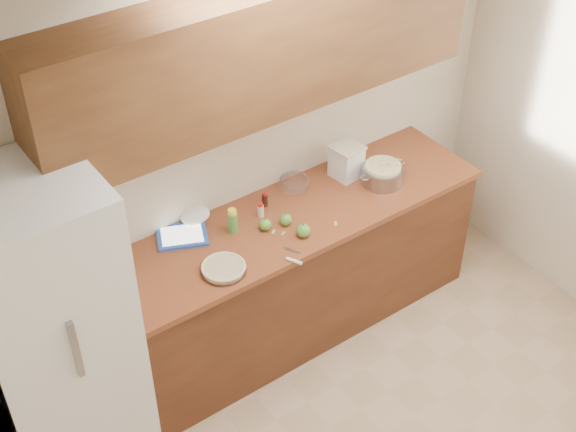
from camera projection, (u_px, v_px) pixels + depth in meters
room_shell at (475, 325)px, 3.52m from camera, size 3.60×3.60×3.60m
counter_run at (282, 278)px, 4.98m from camera, size 2.64×0.68×0.92m
upper_cabinets at (263, 51)px, 4.15m from camera, size 2.60×0.34×0.70m
fridge at (52, 332)px, 4.03m from camera, size 0.70×0.70×1.80m
pie at (224, 268)px, 4.34m from camera, size 0.25×0.25×0.04m
colander at (382, 174)px, 4.95m from camera, size 0.35×0.26×0.13m
flour_canister at (346, 161)px, 4.98m from camera, size 0.20×0.20×0.22m
tablet at (182, 236)px, 4.57m from camera, size 0.35×0.31×0.02m
paring_knife at (294, 259)px, 4.41m from camera, size 0.11×0.19×0.02m
lemon_bottle at (233, 221)px, 4.57m from camera, size 0.06×0.06×0.16m
cinnamon_shaker at (261, 210)px, 4.70m from camera, size 0.04×0.04×0.09m
vanilla_bottle at (265, 199)px, 4.77m from camera, size 0.04×0.04×0.10m
mixing_bowl at (295, 183)px, 4.92m from camera, size 0.19×0.19×0.07m
paper_towel at (195, 215)px, 4.67m from camera, size 0.19×0.16×0.08m
apple_left at (265, 225)px, 4.61m from camera, size 0.07×0.07×0.08m
apple_center at (286, 219)px, 4.64m from camera, size 0.07×0.07×0.09m
apple_front at (303, 231)px, 4.56m from camera, size 0.08×0.08×0.09m
peel_a at (283, 233)px, 4.60m from camera, size 0.03×0.03×0.00m
peel_b at (336, 223)px, 4.67m from camera, size 0.04×0.04×0.00m
peel_c at (273, 232)px, 4.61m from camera, size 0.04×0.04×0.00m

